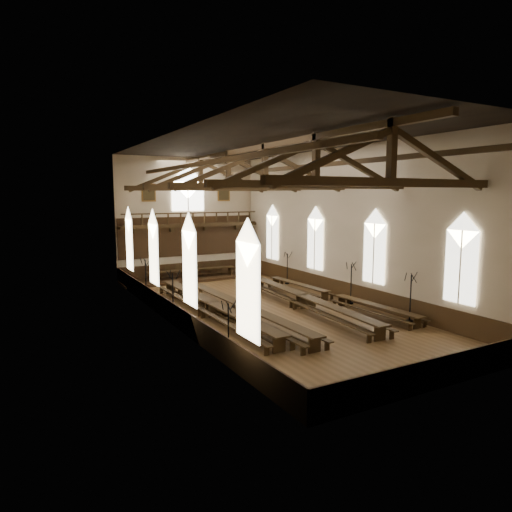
# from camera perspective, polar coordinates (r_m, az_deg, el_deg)

# --- Properties ---
(ground) EXTENTS (26.00, 26.00, 0.00)m
(ground) POSITION_cam_1_polar(r_m,az_deg,el_deg) (27.95, 1.09, -6.67)
(ground) COLOR brown
(ground) RESTS_ON ground
(room_walls) EXTENTS (26.00, 26.00, 26.00)m
(room_walls) POSITION_cam_1_polar(r_m,az_deg,el_deg) (27.09, 1.12, 6.69)
(room_walls) COLOR #C8B197
(room_walls) RESTS_ON ground
(wainscot_band) EXTENTS (12.00, 26.00, 1.20)m
(wainscot_band) POSITION_cam_1_polar(r_m,az_deg,el_deg) (27.81, 1.09, -5.47)
(wainscot_band) COLOR #382411
(wainscot_band) RESTS_ON ground
(side_windows) EXTENTS (11.85, 19.80, 4.50)m
(side_windows) POSITION_cam_1_polar(r_m,az_deg,el_deg) (27.27, 1.11, 0.97)
(side_windows) COLOR white
(side_windows) RESTS_ON room_walls
(end_window) EXTENTS (2.80, 0.12, 3.80)m
(end_window) POSITION_cam_1_polar(r_m,az_deg,el_deg) (38.80, -8.52, 8.02)
(end_window) COLOR white
(end_window) RESTS_ON room_walls
(minstrels_gallery) EXTENTS (11.80, 1.24, 3.70)m
(minstrels_gallery) POSITION_cam_1_polar(r_m,az_deg,el_deg) (38.69, -8.30, 3.10)
(minstrels_gallery) COLOR #322210
(minstrels_gallery) RESTS_ON room_walls
(portraits) EXTENTS (7.75, 0.09, 1.45)m
(portraits) POSITION_cam_1_polar(r_m,az_deg,el_deg) (38.80, -8.52, 7.83)
(portraits) COLOR brown
(portraits) RESTS_ON room_walls
(roof_trusses) EXTENTS (11.70, 25.70, 2.80)m
(roof_trusses) POSITION_cam_1_polar(r_m,az_deg,el_deg) (27.11, 1.13, 10.40)
(roof_trusses) COLOR #322210
(roof_trusses) RESTS_ON room_walls
(refectory_row_a) EXTENTS (1.77, 15.07, 0.82)m
(refectory_row_a) POSITION_cam_1_polar(r_m,az_deg,el_deg) (26.48, -5.51, -6.18)
(refectory_row_a) COLOR #322210
(refectory_row_a) RESTS_ON ground
(refectory_row_b) EXTENTS (1.79, 14.86, 0.80)m
(refectory_row_b) POSITION_cam_1_polar(r_m,az_deg,el_deg) (26.25, -2.12, -6.31)
(refectory_row_b) COLOR #322210
(refectory_row_b) RESTS_ON ground
(refectory_row_c) EXTENTS (2.18, 15.16, 0.82)m
(refectory_row_c) POSITION_cam_1_polar(r_m,az_deg,el_deg) (28.39, 5.89, -5.24)
(refectory_row_c) COLOR #322210
(refectory_row_c) RESTS_ON ground
(refectory_row_d) EXTENTS (1.66, 13.84, 0.68)m
(refectory_row_d) POSITION_cam_1_polar(r_m,az_deg,el_deg) (29.73, 9.61, -4.92)
(refectory_row_d) COLOR #322210
(refectory_row_d) RESTS_ON ground
(dais) EXTENTS (11.40, 2.88, 0.19)m
(dais) POSITION_cam_1_polar(r_m,az_deg,el_deg) (37.89, -7.99, -2.80)
(dais) COLOR #382411
(dais) RESTS_ON ground
(high_table) EXTENTS (7.42, 1.10, 0.69)m
(high_table) POSITION_cam_1_polar(r_m,az_deg,el_deg) (37.78, -8.01, -1.78)
(high_table) COLOR #322210
(high_table) RESTS_ON dais
(high_chairs) EXTENTS (5.84, 0.45, 0.99)m
(high_chairs) POSITION_cam_1_polar(r_m,az_deg,el_deg) (38.46, -8.40, -1.69)
(high_chairs) COLOR #322210
(high_chairs) RESTS_ON dais
(candelabrum_left_near) EXTENTS (0.73, 0.77, 2.54)m
(candelabrum_left_near) POSITION_cam_1_polar(r_m,az_deg,el_deg) (19.66, -3.46, -10.55)
(candelabrum_left_near) COLOR black
(candelabrum_left_near) RESTS_ON ground
(candelabrum_left_mid) EXTENTS (0.83, 0.79, 2.76)m
(candelabrum_left_mid) POSITION_cam_1_polar(r_m,az_deg,el_deg) (26.12, -10.31, -5.92)
(candelabrum_left_mid) COLOR black
(candelabrum_left_mid) RESTS_ON ground
(candelabrum_left_far) EXTENTS (0.82, 0.84, 2.81)m
(candelabrum_left_far) POSITION_cam_1_polar(r_m,az_deg,el_deg) (31.36, -13.59, -3.71)
(candelabrum_left_far) COLOR black
(candelabrum_left_far) RESTS_ON ground
(candelabrum_right_near) EXTENTS (0.77, 0.84, 2.76)m
(candelabrum_right_near) POSITION_cam_1_polar(r_m,az_deg,el_deg) (26.39, 18.70, -6.07)
(candelabrum_right_near) COLOR black
(candelabrum_right_near) RESTS_ON ground
(candelabrum_right_mid) EXTENTS (0.82, 0.77, 2.71)m
(candelabrum_right_mid) POSITION_cam_1_polar(r_m,az_deg,el_deg) (29.80, 11.77, -4.31)
(candelabrum_right_mid) COLOR black
(candelabrum_right_mid) RESTS_ON ground
(candelabrum_right_far) EXTENTS (0.72, 0.77, 2.54)m
(candelabrum_right_far) POSITION_cam_1_polar(r_m,az_deg,el_deg) (35.72, 3.92, -2.28)
(candelabrum_right_far) COLOR black
(candelabrum_right_far) RESTS_ON ground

